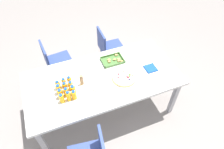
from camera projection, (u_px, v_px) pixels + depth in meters
ground_plane at (104, 109)px, 3.15m from camera, size 12.00×12.00×0.00m
party_table at (103, 81)px, 2.65m from camera, size 2.03×0.99×0.74m
chair_far_left at (55, 60)px, 3.19m from camera, size 0.44×0.44×0.83m
chair_far_right at (108, 47)px, 3.42m from camera, size 0.41×0.41×0.83m
juice_bottle_0 at (62, 98)px, 2.30m from camera, size 0.05×0.05×0.14m
juice_bottle_1 at (68, 96)px, 2.31m from camera, size 0.05×0.05×0.15m
juice_bottle_2 at (74, 95)px, 2.33m from camera, size 0.06×0.06×0.14m
juice_bottle_3 at (60, 94)px, 2.34m from camera, size 0.06×0.06×0.15m
juice_bottle_4 at (66, 92)px, 2.37m from camera, size 0.06×0.06×0.13m
juice_bottle_5 at (73, 90)px, 2.38m from camera, size 0.06×0.06×0.15m
juice_bottle_6 at (59, 89)px, 2.38m from camera, size 0.06×0.06×0.15m
juice_bottle_7 at (65, 87)px, 2.41m from camera, size 0.06×0.06×0.15m
juice_bottle_8 at (71, 86)px, 2.43m from camera, size 0.06×0.06×0.14m
juice_bottle_9 at (58, 85)px, 2.44m from camera, size 0.06×0.06×0.13m
juice_bottle_10 at (64, 83)px, 2.46m from camera, size 0.05×0.05×0.14m
juice_bottle_11 at (69, 81)px, 2.47m from camera, size 0.05×0.05×0.15m
fruit_pizza at (124, 77)px, 2.59m from camera, size 0.32×0.32×0.05m
snack_tray at (113, 60)px, 2.82m from camera, size 0.31×0.22×0.04m
plate_stack at (99, 86)px, 2.49m from camera, size 0.18×0.18×0.02m
napkin_stack at (151, 68)px, 2.71m from camera, size 0.15×0.15×0.02m
cardboard_tube at (82, 80)px, 2.48m from camera, size 0.04×0.04×0.16m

